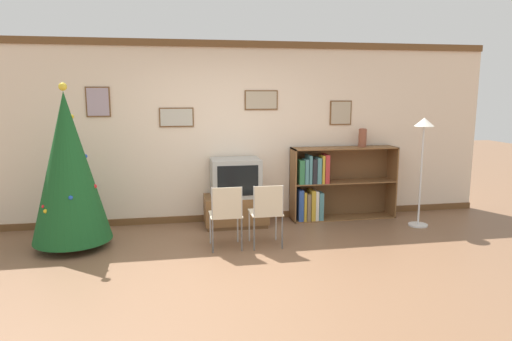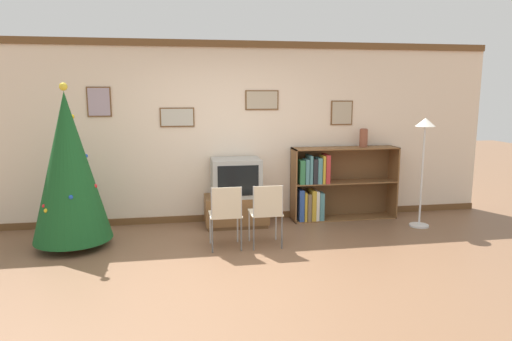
% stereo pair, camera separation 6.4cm
% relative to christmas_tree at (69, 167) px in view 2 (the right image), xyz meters
% --- Properties ---
extents(ground_plane, '(24.00, 24.00, 0.00)m').
position_rel_christmas_tree_xyz_m(ground_plane, '(2.04, -1.24, -1.03)').
color(ground_plane, brown).
extents(wall_back, '(8.38, 0.11, 2.70)m').
position_rel_christmas_tree_xyz_m(wall_back, '(2.04, 0.93, 0.32)').
color(wall_back, beige).
rests_on(wall_back, ground_plane).
extents(christmas_tree, '(0.97, 0.97, 2.07)m').
position_rel_christmas_tree_xyz_m(christmas_tree, '(0.00, 0.00, 0.00)').
color(christmas_tree, maroon).
rests_on(christmas_tree, ground_plane).
extents(tv_console, '(0.92, 0.54, 0.45)m').
position_rel_christmas_tree_xyz_m(tv_console, '(2.17, 0.59, -0.81)').
color(tv_console, brown).
rests_on(tv_console, ground_plane).
extents(television, '(0.71, 0.53, 0.56)m').
position_rel_christmas_tree_xyz_m(television, '(2.17, 0.59, -0.31)').
color(television, '#9E9E99').
rests_on(television, tv_console).
extents(folding_chair_left, '(0.40, 0.40, 0.82)m').
position_rel_christmas_tree_xyz_m(folding_chair_left, '(1.91, -0.44, -0.56)').
color(folding_chair_left, beige).
rests_on(folding_chair_left, ground_plane).
extents(folding_chair_right, '(0.40, 0.40, 0.82)m').
position_rel_christmas_tree_xyz_m(folding_chair_right, '(2.43, -0.44, -0.56)').
color(folding_chair_right, beige).
rests_on(folding_chair_right, ground_plane).
extents(bookshelf, '(1.64, 0.36, 1.12)m').
position_rel_christmas_tree_xyz_m(bookshelf, '(3.59, 0.69, -0.49)').
color(bookshelf, brown).
rests_on(bookshelf, ground_plane).
extents(vase, '(0.13, 0.13, 0.28)m').
position_rel_christmas_tree_xyz_m(vase, '(4.18, 0.72, 0.23)').
color(vase, brown).
rests_on(vase, bookshelf).
extents(standing_lamp, '(0.28, 0.28, 1.60)m').
position_rel_christmas_tree_xyz_m(standing_lamp, '(4.83, 0.08, 0.20)').
color(standing_lamp, silver).
rests_on(standing_lamp, ground_plane).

